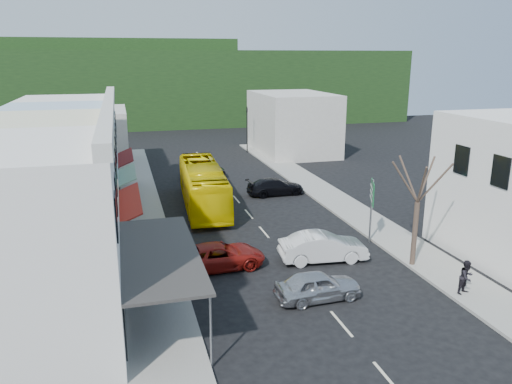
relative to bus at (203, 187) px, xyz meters
name	(u,v)px	position (x,y,z in m)	size (l,w,h in m)	color
ground	(283,255)	(2.89, -10.70, -1.55)	(120.00, 120.00, 0.00)	black
sidewalk_left	(142,213)	(-4.61, -0.70, -1.48)	(3.00, 52.00, 0.15)	gray
sidewalk_right	(333,198)	(10.39, -0.70, -1.48)	(3.00, 52.00, 0.15)	gray
shopfront_row	(56,182)	(-9.60, -5.70, 2.45)	(8.25, 30.00, 8.00)	white
distant_block_left	(87,140)	(-9.11, 16.30, 1.45)	(8.00, 10.00, 6.00)	#B7B2A8
distant_block_right	(292,123)	(13.89, 19.30, 1.95)	(8.00, 12.00, 7.00)	#B7B2A8
hillside	(159,82)	(1.44, 54.39, 5.18)	(80.00, 26.00, 14.00)	black
bus	(203,187)	(0.00, 0.00, 0.00)	(2.50, 11.60, 3.10)	#ECCE00
car_silver	(318,286)	(2.75, -16.34, -0.85)	(1.80, 4.40, 1.40)	#B2B2B7
car_white	(323,249)	(4.78, -12.08, -0.85)	(1.80, 4.40, 1.40)	silver
car_red	(219,256)	(-1.05, -11.54, -0.85)	(1.90, 4.60, 1.40)	maroon
car_black_near	(276,187)	(6.35, 1.83, -0.85)	(1.84, 4.50, 1.40)	black
car_black_far	(203,171)	(1.50, 9.17, -0.85)	(1.80, 4.40, 1.40)	black
pedestrian_left	(135,246)	(-5.42, -9.65, -0.55)	(0.60, 0.40, 1.70)	black
pedestrian_right	(467,277)	(9.70, -17.88, -0.55)	(0.70, 0.44, 1.70)	black
direction_sign	(371,211)	(8.69, -10.15, 0.44)	(0.89, 1.73, 3.99)	#105929
street_tree	(417,202)	(9.19, -14.12, 2.13)	(2.85, 2.85, 7.35)	#3A2B23
traffic_signal	(247,130)	(8.69, 20.57, 1.15)	(0.64, 1.13, 5.41)	black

